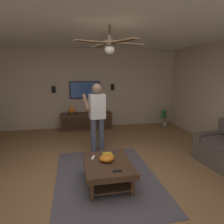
{
  "coord_description": "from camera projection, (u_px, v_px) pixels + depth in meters",
  "views": [
    {
      "loc": [
        -3.26,
        0.41,
        1.92
      ],
      "look_at": [
        0.7,
        -0.38,
        1.08
      ],
      "focal_mm": 31.55,
      "sensor_mm": 36.0,
      "label": 1
    }
  ],
  "objects": [
    {
      "name": "ground_plane",
      "position": [
        99.0,
        178.0,
        3.6
      ],
      "size": [
        8.43,
        8.43,
        0.0
      ],
      "primitive_type": "plane",
      "color": "olive"
    },
    {
      "name": "remote_black",
      "position": [
        117.0,
        171.0,
        3.04
      ],
      "size": [
        0.05,
        0.15,
        0.02
      ],
      "primitive_type": "cube",
      "rotation": [
        0.0,
        0.0,
        4.67
      ],
      "color": "black",
      "rests_on": "coffee_table"
    },
    {
      "name": "wall_speaker_left",
      "position": [
        112.0,
        87.0,
        6.85
      ],
      "size": [
        0.06,
        0.12,
        0.22
      ],
      "primitive_type": "cube",
      "color": "black"
    },
    {
      "name": "wall_back_tv",
      "position": [
        85.0,
        89.0,
        6.75
      ],
      "size": [
        0.1,
        6.67,
        2.67
      ],
      "primitive_type": "cube",
      "color": "#BCA893",
      "rests_on": "ground"
    },
    {
      "name": "vase_round",
      "position": [
        72.0,
        110.0,
        6.49
      ],
      "size": [
        0.22,
        0.22,
        0.22
      ],
      "primitive_type": "sphere",
      "color": "orange",
      "rests_on": "media_console"
    },
    {
      "name": "person_standing",
      "position": [
        97.0,
        114.0,
        4.68
      ],
      "size": [
        0.6,
        0.6,
        1.64
      ],
      "rotation": [
        0.0,
        0.0,
        0.17
      ],
      "color": "#4C5166",
      "rests_on": "ground"
    },
    {
      "name": "ceiling_fan",
      "position": [
        110.0,
        45.0,
        3.2
      ],
      "size": [
        1.15,
        1.19,
        0.46
      ],
      "color": "#4C3828"
    },
    {
      "name": "ceiling_slab",
      "position": [
        97.0,
        19.0,
        3.05
      ],
      "size": [
        7.22,
        6.67,
        0.1
      ],
      "primitive_type": "cube",
      "color": "white"
    },
    {
      "name": "media_console",
      "position": [
        86.0,
        121.0,
        6.64
      ],
      "size": [
        0.45,
        1.7,
        0.55
      ],
      "rotation": [
        0.0,
        0.0,
        3.14
      ],
      "color": "#422B1C",
      "rests_on": "ground"
    },
    {
      "name": "bowl",
      "position": [
        107.0,
        158.0,
        3.39
      ],
      "size": [
        0.25,
        0.25,
        0.11
      ],
      "primitive_type": "ellipsoid",
      "color": "orange",
      "rests_on": "coffee_table"
    },
    {
      "name": "tv",
      "position": [
        85.0,
        90.0,
        6.66
      ],
      "size": [
        0.05,
        1.02,
        0.58
      ],
      "rotation": [
        0.0,
        0.0,
        3.14
      ],
      "color": "black"
    },
    {
      "name": "potted_plant_short",
      "position": [
        164.0,
        115.0,
        7.02
      ],
      "size": [
        0.22,
        0.23,
        0.6
      ],
      "color": "#B7B2A8",
      "rests_on": "ground"
    },
    {
      "name": "book",
      "position": [
        108.0,
        155.0,
        3.58
      ],
      "size": [
        0.23,
        0.18,
        0.04
      ],
      "primitive_type": "cube",
      "rotation": [
        0.0,
        0.0,
        0.09
      ],
      "color": "gold",
      "rests_on": "coffee_table"
    },
    {
      "name": "remote_white",
      "position": [
        93.0,
        158.0,
        3.5
      ],
      "size": [
        0.16,
        0.09,
        0.02
      ],
      "primitive_type": "cube",
      "rotation": [
        0.0,
        0.0,
        2.78
      ],
      "color": "white",
      "rests_on": "coffee_table"
    },
    {
      "name": "coffee_table",
      "position": [
        108.0,
        168.0,
        3.37
      ],
      "size": [
        1.0,
        0.8,
        0.4
      ],
      "color": "#422B1C",
      "rests_on": "ground"
    },
    {
      "name": "wall_speaker_right",
      "position": [
        54.0,
        90.0,
        6.47
      ],
      "size": [
        0.06,
        0.12,
        0.22
      ],
      "primitive_type": "cube",
      "color": "black"
    },
    {
      "name": "area_rug",
      "position": [
        106.0,
        177.0,
        3.62
      ],
      "size": [
        2.51,
        1.81,
        0.01
      ],
      "primitive_type": "cube",
      "color": "#514C56",
      "rests_on": "ground"
    }
  ]
}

